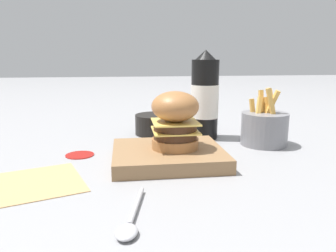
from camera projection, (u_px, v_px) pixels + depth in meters
ground_plane at (157, 163)px, 0.70m from camera, size 6.00×6.00×0.00m
serving_board at (168, 155)px, 0.71m from camera, size 0.24×0.21×0.03m
burger at (175, 120)px, 0.70m from camera, size 0.10×0.10×0.12m
ketchup_bottle at (205, 98)px, 0.90m from camera, size 0.08×0.08×0.24m
fries_basket at (264, 128)px, 0.84m from camera, size 0.12×0.12×0.15m
side_bowl at (155, 124)px, 0.96m from camera, size 0.12×0.12×0.06m
spoon at (130, 223)px, 0.44m from camera, size 0.05×0.16×0.01m
ketchup_puddle at (80, 155)px, 0.76m from camera, size 0.07×0.07×0.00m
parchment_square at (33, 183)px, 0.59m from camera, size 0.21×0.21×0.00m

